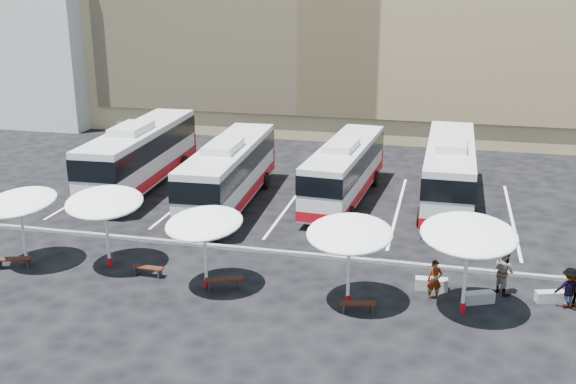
% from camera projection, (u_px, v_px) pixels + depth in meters
% --- Properties ---
extents(ground, '(120.00, 120.00, 0.00)m').
position_uv_depth(ground, '(252.00, 255.00, 30.91)').
color(ground, black).
rests_on(ground, ground).
extents(apartment_block, '(14.00, 14.00, 18.00)m').
position_uv_depth(apartment_block, '(39.00, 15.00, 60.38)').
color(apartment_block, beige).
rests_on(apartment_block, ground).
extents(curb_divider, '(34.00, 0.25, 0.15)m').
position_uv_depth(curb_divider, '(255.00, 250.00, 31.35)').
color(curb_divider, black).
rests_on(curb_divider, ground).
extents(bay_lines, '(24.15, 12.00, 0.01)m').
position_uv_depth(bay_lines, '(292.00, 202.00, 38.32)').
color(bay_lines, white).
rests_on(bay_lines, ground).
extents(bus_0, '(3.39, 12.81, 4.03)m').
position_uv_depth(bus_0, '(141.00, 154.00, 40.57)').
color(bus_0, silver).
rests_on(bus_0, ground).
extents(bus_1, '(3.22, 12.16, 3.83)m').
position_uv_depth(bus_1, '(229.00, 171.00, 37.18)').
color(bus_1, silver).
rests_on(bus_1, ground).
extents(bus_2, '(3.23, 11.51, 3.61)m').
position_uv_depth(bus_2, '(345.00, 169.00, 38.12)').
color(bus_2, silver).
rests_on(bus_2, ground).
extents(bus_3, '(2.90, 12.21, 3.87)m').
position_uv_depth(bus_3, '(449.00, 170.00, 37.45)').
color(bus_3, silver).
rests_on(bus_3, ground).
extents(sunshade_0, '(4.18, 4.21, 3.38)m').
position_uv_depth(sunshade_0, '(19.00, 203.00, 29.12)').
color(sunshade_0, silver).
rests_on(sunshade_0, ground).
extents(sunshade_1, '(4.11, 4.14, 3.48)m').
position_uv_depth(sunshade_1, '(104.00, 203.00, 28.87)').
color(sunshade_1, silver).
rests_on(sunshade_1, ground).
extents(sunshade_2, '(4.00, 4.03, 3.29)m').
position_uv_depth(sunshade_2, '(204.00, 224.00, 26.85)').
color(sunshade_2, silver).
rests_on(sunshade_2, ground).
extents(sunshade_3, '(3.45, 3.49, 3.45)m').
position_uv_depth(sunshade_3, '(350.00, 234.00, 25.39)').
color(sunshade_3, silver).
rests_on(sunshade_3, ground).
extents(sunshade_4, '(4.03, 4.07, 3.73)m').
position_uv_depth(sunshade_4, '(469.00, 235.00, 24.65)').
color(sunshade_4, silver).
rests_on(sunshade_4, ground).
extents(wood_bench_0, '(1.56, 0.86, 0.46)m').
position_uv_depth(wood_bench_0, '(14.00, 261.00, 29.44)').
color(wood_bench_0, black).
rests_on(wood_bench_0, ground).
extents(wood_bench_1, '(1.38, 0.41, 0.42)m').
position_uv_depth(wood_bench_1, '(148.00, 269.00, 28.66)').
color(wood_bench_1, black).
rests_on(wood_bench_1, ground).
extents(wood_bench_2, '(1.58, 0.98, 0.47)m').
position_uv_depth(wood_bench_2, '(224.00, 281.00, 27.43)').
color(wood_bench_2, black).
rests_on(wood_bench_2, ground).
extents(wood_bench_3, '(1.40, 0.66, 0.41)m').
position_uv_depth(wood_bench_3, '(358.00, 305.00, 25.52)').
color(wood_bench_3, black).
rests_on(wood_bench_3, ground).
extents(conc_bench_0, '(1.32, 0.52, 0.49)m').
position_uv_depth(conc_bench_0, '(431.00, 284.00, 27.44)').
color(conc_bench_0, gray).
rests_on(conc_bench_0, ground).
extents(conc_bench_1, '(1.26, 0.85, 0.45)m').
position_uv_depth(conc_bench_1, '(479.00, 298.00, 26.31)').
color(conc_bench_1, gray).
rests_on(conc_bench_1, ground).
extents(conc_bench_2, '(1.22, 0.72, 0.43)m').
position_uv_depth(conc_bench_2, '(550.00, 296.00, 26.42)').
color(conc_bench_2, gray).
rests_on(conc_bench_2, ground).
extents(passenger_0, '(0.66, 0.51, 1.63)m').
position_uv_depth(passenger_0, '(435.00, 280.00, 26.48)').
color(passenger_0, black).
rests_on(passenger_0, ground).
extents(passenger_1, '(1.13, 1.16, 1.88)m').
position_uv_depth(passenger_1, '(505.00, 271.00, 26.95)').
color(passenger_1, black).
rests_on(passenger_1, ground).
extents(passenger_3, '(1.15, 0.77, 1.65)m').
position_uv_depth(passenger_3, '(569.00, 288.00, 25.76)').
color(passenger_3, black).
rests_on(passenger_3, ground).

